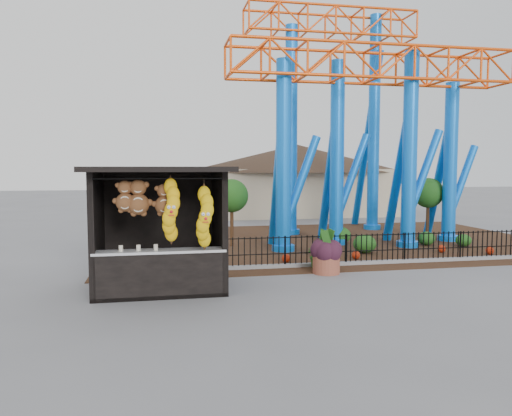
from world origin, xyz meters
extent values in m
plane|color=slate|center=(0.00, 0.00, 0.00)|extent=(120.00, 120.00, 0.00)
cube|color=#331E11|center=(4.00, 8.00, 0.01)|extent=(18.00, 12.00, 0.02)
cube|color=gray|center=(4.00, 3.00, 0.06)|extent=(18.00, 0.18, 0.12)
cube|color=black|center=(-3.00, 1.20, 0.05)|extent=(3.20, 2.60, 0.10)
cube|color=black|center=(-3.00, 2.44, 1.50)|extent=(3.20, 0.12, 3.00)
cube|color=black|center=(-4.54, 1.20, 1.50)|extent=(0.12, 2.60, 3.00)
cube|color=black|center=(-1.46, 1.20, 1.50)|extent=(0.12, 2.60, 3.00)
cube|color=black|center=(-3.00, 0.95, 3.06)|extent=(3.50, 3.40, 0.12)
cube|color=black|center=(-4.53, -0.03, 1.50)|extent=(0.14, 0.14, 3.00)
cube|color=black|center=(-1.47, -0.03, 1.50)|extent=(0.14, 0.14, 3.00)
cube|color=black|center=(-3.00, 0.15, 0.55)|extent=(3.00, 0.50, 1.10)
cube|color=silver|center=(-3.00, 0.15, 1.12)|extent=(3.10, 0.55, 0.06)
cylinder|color=black|center=(-3.00, -0.25, 2.85)|extent=(2.90, 0.04, 0.04)
cylinder|color=blue|center=(1.50, 6.00, 3.50)|extent=(0.56, 0.56, 7.00)
cylinder|color=blue|center=(1.50, 6.00, 0.12)|extent=(0.84, 0.84, 0.24)
cylinder|color=blue|center=(4.00, 7.20, 3.65)|extent=(0.56, 0.56, 7.30)
cylinder|color=blue|center=(4.00, 7.20, 0.12)|extent=(0.84, 0.84, 0.24)
cylinder|color=blue|center=(6.50, 6.00, 3.75)|extent=(0.56, 0.56, 7.50)
cylinder|color=blue|center=(6.50, 6.00, 0.12)|extent=(0.84, 0.84, 0.24)
cylinder|color=blue|center=(9.00, 7.20, 3.30)|extent=(0.56, 0.56, 6.60)
cylinder|color=blue|center=(9.00, 7.20, 0.12)|extent=(0.84, 0.84, 0.24)
cylinder|color=blue|center=(3.00, 10.50, 4.75)|extent=(0.56, 0.56, 9.50)
cylinder|color=blue|center=(3.00, 10.50, 0.12)|extent=(0.84, 0.84, 0.24)
cylinder|color=blue|center=(7.50, 11.50, 5.25)|extent=(0.56, 0.56, 10.50)
cylinder|color=blue|center=(7.50, 11.50, 0.12)|extent=(0.84, 0.84, 0.24)
cylinder|color=blue|center=(1.50, 6.90, 2.62)|extent=(0.36, 2.21, 5.85)
cylinder|color=blue|center=(2.20, 6.30, 2.45)|extent=(1.62, 0.32, 3.73)
cylinder|color=blue|center=(4.00, 8.10, 2.74)|extent=(0.36, 2.29, 6.10)
cylinder|color=blue|center=(4.70, 7.50, 2.55)|extent=(1.67, 0.32, 3.88)
cylinder|color=blue|center=(6.50, 6.90, 2.81)|extent=(0.36, 2.34, 6.26)
cylinder|color=blue|center=(7.20, 6.30, 2.62)|extent=(1.71, 0.32, 3.99)
cylinder|color=blue|center=(9.00, 8.10, 2.47)|extent=(0.36, 2.10, 5.53)
cylinder|color=blue|center=(9.70, 7.50, 2.31)|extent=(1.54, 0.32, 3.52)
cylinder|color=#984C37|center=(1.78, 2.00, 0.29)|extent=(0.91, 0.91, 0.57)
ellipsoid|color=#301321|center=(1.78, 2.00, 0.89)|extent=(0.70, 0.70, 0.64)
imported|color=#1A5418|center=(1.80, 2.70, 0.43)|extent=(0.78, 0.68, 0.86)
ellipsoid|color=#1D4C16|center=(2.56, 4.78, 0.29)|extent=(0.68, 0.68, 0.55)
ellipsoid|color=#1D4C16|center=(4.27, 4.98, 0.35)|extent=(0.83, 0.83, 0.66)
ellipsoid|color=#1D4C16|center=(7.43, 6.22, 0.29)|extent=(0.68, 0.68, 0.54)
ellipsoid|color=#1D4C16|center=(4.22, 7.28, 0.35)|extent=(0.84, 0.84, 0.68)
ellipsoid|color=#1D4C16|center=(8.68, 5.63, 0.26)|extent=(0.60, 0.60, 0.48)
sphere|color=#B2240B|center=(1.02, 3.76, 0.16)|extent=(0.28, 0.28, 0.28)
sphere|color=#B2240B|center=(3.49, 3.87, 0.16)|extent=(0.28, 0.28, 0.28)
sphere|color=#B2240B|center=(7.05, 4.51, 0.16)|extent=(0.28, 0.28, 0.28)
sphere|color=#B2240B|center=(8.50, 3.80, 0.16)|extent=(0.28, 0.28, 0.28)
cube|color=#BFAD8C|center=(6.00, 20.00, 1.50)|extent=(12.00, 6.00, 3.00)
cone|color=#332319|center=(6.00, 20.00, 3.90)|extent=(15.00, 15.00, 1.80)
camera|label=1|loc=(-3.03, -11.76, 3.10)|focal=35.00mm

